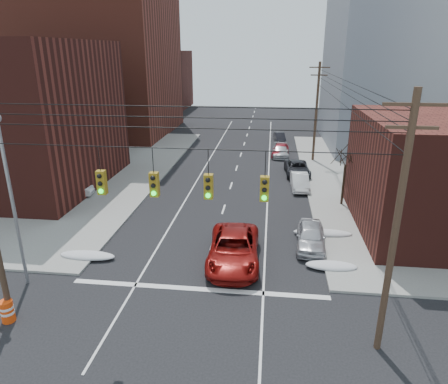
% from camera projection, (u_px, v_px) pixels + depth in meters
% --- Properties ---
extents(ground, '(160.00, 160.00, 0.00)m').
position_uv_depth(ground, '(168.00, 383.00, 15.45)').
color(ground, black).
rests_on(ground, ground).
extents(building_brick_tall, '(24.00, 20.00, 30.00)m').
position_uv_depth(building_brick_tall, '(84.00, 29.00, 57.94)').
color(building_brick_tall, maroon).
rests_on(building_brick_tall, ground).
extents(building_brick_far, '(22.00, 18.00, 12.00)m').
position_uv_depth(building_brick_far, '(134.00, 80.00, 85.51)').
color(building_brick_far, '#471A15').
rests_on(building_brick_far, ground).
extents(building_office, '(22.00, 20.00, 25.00)m').
position_uv_depth(building_office, '(422.00, 47.00, 49.95)').
color(building_office, gray).
rests_on(building_office, ground).
extents(building_glass, '(20.00, 18.00, 22.00)m').
position_uv_depth(building_glass, '(384.00, 56.00, 74.54)').
color(building_glass, gray).
rests_on(building_glass, ground).
extents(utility_pole_right, '(2.20, 0.28, 11.00)m').
position_uv_depth(utility_pole_right, '(396.00, 226.00, 15.37)').
color(utility_pole_right, '#473323').
rests_on(utility_pole_right, ground).
extents(utility_pole_far, '(2.20, 0.28, 11.00)m').
position_uv_depth(utility_pole_far, '(316.00, 111.00, 44.35)').
color(utility_pole_far, '#473323').
rests_on(utility_pole_far, ground).
extents(traffic_signals, '(17.00, 0.42, 2.02)m').
position_uv_depth(traffic_signals, '(181.00, 184.00, 15.80)').
color(traffic_signals, black).
rests_on(traffic_signals, ground).
extents(street_light, '(0.44, 0.44, 9.32)m').
position_uv_depth(street_light, '(10.00, 189.00, 20.25)').
color(street_light, gray).
rests_on(street_light, ground).
extents(bare_tree, '(2.09, 2.20, 4.93)m').
position_uv_depth(bare_tree, '(344.00, 179.00, 32.31)').
color(bare_tree, black).
rests_on(bare_tree, ground).
extents(snow_nw, '(3.50, 1.08, 0.42)m').
position_uv_depth(snow_nw, '(87.00, 255.00, 24.61)').
color(snow_nw, silver).
rests_on(snow_nw, ground).
extents(snow_ne, '(3.00, 1.08, 0.42)m').
position_uv_depth(snow_ne, '(331.00, 266.00, 23.44)').
color(snow_ne, silver).
rests_on(snow_ne, ground).
extents(snow_east_far, '(4.00, 1.08, 0.42)m').
position_uv_depth(snow_east_far, '(323.00, 233.00, 27.65)').
color(snow_east_far, silver).
rests_on(snow_east_far, ground).
extents(red_pickup, '(3.27, 6.60, 1.80)m').
position_uv_depth(red_pickup, '(234.00, 249.00, 23.97)').
color(red_pickup, maroon).
rests_on(red_pickup, ground).
extents(parked_car_a, '(2.11, 4.63, 1.54)m').
position_uv_depth(parked_car_a, '(311.00, 236.00, 25.89)').
color(parked_car_a, silver).
rests_on(parked_car_a, ground).
extents(parked_car_b, '(1.66, 4.35, 1.42)m').
position_uv_depth(parked_car_b, '(300.00, 182.00, 36.82)').
color(parked_car_b, silver).
rests_on(parked_car_b, ground).
extents(parked_car_c, '(2.65, 5.21, 1.41)m').
position_uv_depth(parked_car_c, '(297.00, 168.00, 40.87)').
color(parked_car_c, black).
rests_on(parked_car_c, ground).
extents(parked_car_d, '(1.86, 4.58, 1.33)m').
position_uv_depth(parked_car_d, '(280.00, 151.00, 48.05)').
color(parked_car_d, '#B2B2B7').
rests_on(parked_car_d, ground).
extents(parked_car_e, '(2.34, 4.61, 1.50)m').
position_uv_depth(parked_car_e, '(280.00, 150.00, 48.31)').
color(parked_car_e, maroon).
rests_on(parked_car_e, ground).
extents(parked_car_f, '(1.78, 3.92, 1.25)m').
position_uv_depth(parked_car_f, '(280.00, 137.00, 55.94)').
color(parked_car_f, black).
rests_on(parked_car_f, ground).
extents(lot_car_a, '(4.09, 1.85, 1.30)m').
position_uv_depth(lot_car_a, '(70.00, 189.00, 34.64)').
color(lot_car_a, silver).
rests_on(lot_car_a, sidewalk_nw).
extents(lot_car_b, '(4.64, 2.65, 1.22)m').
position_uv_depth(lot_car_b, '(66.00, 175.00, 38.57)').
color(lot_car_b, '#A1A0A5').
rests_on(lot_car_b, sidewalk_nw).
extents(lot_car_c, '(5.38, 2.40, 1.53)m').
position_uv_depth(lot_car_c, '(54.00, 165.00, 41.27)').
color(lot_car_c, black).
rests_on(lot_car_c, sidewalk_nw).
extents(lot_car_d, '(4.21, 2.84, 1.33)m').
position_uv_depth(lot_car_d, '(47.00, 166.00, 41.42)').
color(lot_car_d, '#A5A5AA').
rests_on(lot_car_d, sidewalk_nw).
extents(construction_barrel, '(0.78, 0.78, 1.09)m').
position_uv_depth(construction_barrel, '(7.00, 311.00, 18.82)').
color(construction_barrel, '#F1430C').
rests_on(construction_barrel, ground).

